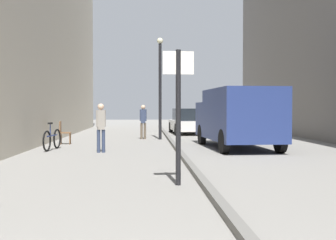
{
  "coord_description": "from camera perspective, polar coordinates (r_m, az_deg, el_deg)",
  "views": [
    {
      "loc": [
        0.47,
        -1.46,
        1.49
      ],
      "look_at": [
        1.16,
        11.55,
        1.12
      ],
      "focal_mm": 45.49,
      "sensor_mm": 36.0,
      "label": 1
    }
  ],
  "objects": [
    {
      "name": "ground_plane",
      "position": [
        13.55,
        -5.03,
        -4.67
      ],
      "size": [
        80.0,
        80.0,
        0.0
      ],
      "primitive_type": "plane",
      "color": "gray"
    },
    {
      "name": "kerb_strip",
      "position": [
        13.58,
        1.66,
        -4.4
      ],
      "size": [
        0.16,
        40.0,
        0.12
      ],
      "primitive_type": "cube",
      "color": "#615F5B",
      "rests_on": "ground_plane"
    },
    {
      "name": "pedestrian_main_foreground",
      "position": [
        20.24,
        -3.35,
        0.08
      ],
      "size": [
        0.32,
        0.21,
        1.63
      ],
      "rotation": [
        0.0,
        0.0,
        0.02
      ],
      "color": "brown",
      "rests_on": "ground_plane"
    },
    {
      "name": "pedestrian_far_crossing",
      "position": [
        14.27,
        -8.98,
        -0.58
      ],
      "size": [
        0.32,
        0.23,
        1.63
      ],
      "rotation": [
        0.0,
        0.0,
        3.39
      ],
      "color": "#2D3851",
      "rests_on": "ground_plane"
    },
    {
      "name": "delivery_van",
      "position": [
        15.84,
        9.26,
        0.5
      ],
      "size": [
        2.43,
        5.38,
        2.17
      ],
      "rotation": [
        0.0,
        0.0,
        0.06
      ],
      "color": "navy",
      "rests_on": "ground_plane"
    },
    {
      "name": "parked_car",
      "position": [
        24.37,
        2.69,
        -0.18
      ],
      "size": [
        2.01,
        4.28,
        1.45
      ],
      "rotation": [
        0.0,
        0.0,
        0.05
      ],
      "color": "silver",
      "rests_on": "ground_plane"
    },
    {
      "name": "street_sign_post",
      "position": [
        8.15,
        1.38,
        2.03
      ],
      "size": [
        0.6,
        0.1,
        2.6
      ],
      "rotation": [
        0.0,
        0.0,
        3.21
      ],
      "color": "black",
      "rests_on": "ground_plane"
    },
    {
      "name": "lamp_post",
      "position": [
        20.0,
        -1.07,
        5.18
      ],
      "size": [
        0.28,
        0.28,
        4.76
      ],
      "color": "black",
      "rests_on": "ground_plane"
    },
    {
      "name": "bicycle_leaning",
      "position": [
        15.54,
        -15.26,
        -2.5
      ],
      "size": [
        0.28,
        1.76,
        0.98
      ],
      "rotation": [
        0.0,
        0.0,
        -0.13
      ],
      "color": "black",
      "rests_on": "ground_plane"
    },
    {
      "name": "cafe_chair_near_window",
      "position": [
        17.89,
        -13.87,
        -1.42
      ],
      "size": [
        0.47,
        0.47,
        0.94
      ],
      "rotation": [
        0.0,
        0.0,
        4.79
      ],
      "color": "brown",
      "rests_on": "ground_plane"
    }
  ]
}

